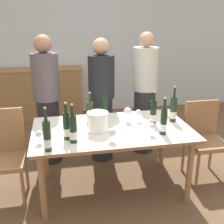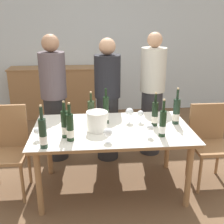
{
  "view_description": "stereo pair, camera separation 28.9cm",
  "coord_description": "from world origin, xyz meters",
  "px_view_note": "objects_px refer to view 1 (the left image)",
  "views": [
    {
      "loc": [
        -0.53,
        -2.68,
        1.87
      ],
      "look_at": [
        0.0,
        0.0,
        0.91
      ],
      "focal_mm": 45.0,
      "sensor_mm": 36.0,
      "label": 1
    },
    {
      "loc": [
        -0.24,
        -2.72,
        1.87
      ],
      "look_at": [
        0.0,
        0.0,
        0.91
      ],
      "focal_mm": 45.0,
      "sensor_mm": 36.0,
      "label": 2
    }
  ],
  "objects_px": {
    "sideboard_cabinet": "(39,94)",
    "chair_right_end": "(204,134)",
    "wine_bottle_4": "(47,137)",
    "person_guest_right": "(144,95)",
    "wine_bottle_3": "(153,113)",
    "wine_glass_3": "(138,113)",
    "ice_bucket": "(98,121)",
    "chair_left_end": "(4,149)",
    "wine_bottle_0": "(164,122)",
    "wine_bottle_2": "(90,114)",
    "wine_bottle_6": "(173,110)",
    "wine_glass_2": "(39,135)",
    "wine_glass_0": "(112,133)",
    "person_host": "(47,101)",
    "wine_glass_4": "(128,112)",
    "wine_glass_1": "(152,127)",
    "person_guest_left": "(102,102)",
    "dining_table": "(112,134)",
    "wine_bottle_1": "(73,129)",
    "wine_bottle_7": "(105,111)",
    "wine_bottle_5": "(67,127)"
  },
  "relations": [
    {
      "from": "ice_bucket",
      "to": "wine_glass_4",
      "type": "relative_size",
      "value": 1.34
    },
    {
      "from": "dining_table",
      "to": "wine_bottle_6",
      "type": "relative_size",
      "value": 4.1
    },
    {
      "from": "wine_glass_2",
      "to": "wine_bottle_0",
      "type": "bearing_deg",
      "value": -0.94
    },
    {
      "from": "wine_glass_0",
      "to": "person_host",
      "type": "distance_m",
      "value": 1.27
    },
    {
      "from": "wine_bottle_0",
      "to": "ice_bucket",
      "type": "bearing_deg",
      "value": 162.45
    },
    {
      "from": "chair_left_end",
      "to": "person_guest_left",
      "type": "distance_m",
      "value": 1.32
    },
    {
      "from": "wine_glass_2",
      "to": "person_guest_left",
      "type": "bearing_deg",
      "value": 52.33
    },
    {
      "from": "person_guest_right",
      "to": "chair_right_end",
      "type": "bearing_deg",
      "value": -56.19
    },
    {
      "from": "wine_glass_2",
      "to": "person_guest_right",
      "type": "relative_size",
      "value": 0.08
    },
    {
      "from": "wine_bottle_5",
      "to": "chair_left_end",
      "type": "xyz_separation_m",
      "value": [
        -0.65,
        0.27,
        -0.31
      ]
    },
    {
      "from": "wine_bottle_1",
      "to": "wine_bottle_5",
      "type": "height_order",
      "value": "wine_bottle_1"
    },
    {
      "from": "wine_bottle_0",
      "to": "wine_bottle_2",
      "type": "bearing_deg",
      "value": 151.95
    },
    {
      "from": "wine_bottle_2",
      "to": "wine_glass_4",
      "type": "bearing_deg",
      "value": 5.5
    },
    {
      "from": "person_guest_left",
      "to": "wine_glass_3",
      "type": "bearing_deg",
      "value": -61.01
    },
    {
      "from": "ice_bucket",
      "to": "person_host",
      "type": "distance_m",
      "value": 0.98
    },
    {
      "from": "dining_table",
      "to": "chair_left_end",
      "type": "bearing_deg",
      "value": 175.46
    },
    {
      "from": "wine_glass_2",
      "to": "person_host",
      "type": "height_order",
      "value": "person_host"
    },
    {
      "from": "wine_bottle_0",
      "to": "wine_bottle_3",
      "type": "relative_size",
      "value": 1.03
    },
    {
      "from": "wine_bottle_6",
      "to": "person_host",
      "type": "relative_size",
      "value": 0.24
    },
    {
      "from": "sideboard_cabinet",
      "to": "wine_bottle_1",
      "type": "distance_m",
      "value": 2.83
    },
    {
      "from": "ice_bucket",
      "to": "wine_glass_1",
      "type": "bearing_deg",
      "value": -21.95
    },
    {
      "from": "wine_bottle_2",
      "to": "wine_glass_3",
      "type": "height_order",
      "value": "wine_bottle_2"
    },
    {
      "from": "person_guest_right",
      "to": "wine_bottle_3",
      "type": "bearing_deg",
      "value": -100.85
    },
    {
      "from": "sideboard_cabinet",
      "to": "chair_left_end",
      "type": "relative_size",
      "value": 1.66
    },
    {
      "from": "wine_glass_1",
      "to": "person_guest_right",
      "type": "relative_size",
      "value": 0.08
    },
    {
      "from": "sideboard_cabinet",
      "to": "chair_right_end",
      "type": "distance_m",
      "value": 3.14
    },
    {
      "from": "wine_bottle_4",
      "to": "person_guest_left",
      "type": "xyz_separation_m",
      "value": [
        0.66,
        1.13,
        -0.07
      ]
    },
    {
      "from": "person_guest_left",
      "to": "wine_bottle_1",
      "type": "bearing_deg",
      "value": -113.16
    },
    {
      "from": "sideboard_cabinet",
      "to": "wine_glass_2",
      "type": "height_order",
      "value": "sideboard_cabinet"
    },
    {
      "from": "wine_bottle_7",
      "to": "wine_bottle_3",
      "type": "bearing_deg",
      "value": -12.79
    },
    {
      "from": "dining_table",
      "to": "wine_bottle_3",
      "type": "relative_size",
      "value": 4.48
    },
    {
      "from": "wine_bottle_4",
      "to": "person_host",
      "type": "distance_m",
      "value": 1.19
    },
    {
      "from": "ice_bucket",
      "to": "wine_bottle_6",
      "type": "distance_m",
      "value": 0.87
    },
    {
      "from": "wine_bottle_2",
      "to": "wine_glass_4",
      "type": "height_order",
      "value": "wine_bottle_2"
    },
    {
      "from": "ice_bucket",
      "to": "wine_bottle_3",
      "type": "bearing_deg",
      "value": 7.5
    },
    {
      "from": "wine_bottle_6",
      "to": "wine_bottle_7",
      "type": "bearing_deg",
      "value": 173.97
    },
    {
      "from": "wine_bottle_6",
      "to": "person_guest_left",
      "type": "distance_m",
      "value": 0.96
    },
    {
      "from": "dining_table",
      "to": "person_host",
      "type": "distance_m",
      "value": 1.05
    },
    {
      "from": "wine_bottle_2",
      "to": "wine_bottle_1",
      "type": "bearing_deg",
      "value": -118.14
    },
    {
      "from": "wine_bottle_3",
      "to": "wine_glass_4",
      "type": "height_order",
      "value": "wine_bottle_3"
    },
    {
      "from": "wine_bottle_4",
      "to": "person_guest_right",
      "type": "xyz_separation_m",
      "value": [
        1.26,
        1.24,
        -0.04
      ]
    },
    {
      "from": "wine_glass_2",
      "to": "wine_glass_0",
      "type": "bearing_deg",
      "value": -8.7
    },
    {
      "from": "dining_table",
      "to": "wine_bottle_3",
      "type": "bearing_deg",
      "value": 4.16
    },
    {
      "from": "ice_bucket",
      "to": "chair_left_end",
      "type": "relative_size",
      "value": 0.23
    },
    {
      "from": "wine_glass_3",
      "to": "wine_glass_4",
      "type": "bearing_deg",
      "value": 174.17
    },
    {
      "from": "wine_bottle_0",
      "to": "person_guest_left",
      "type": "bearing_deg",
      "value": 115.54
    },
    {
      "from": "chair_right_end",
      "to": "wine_bottle_3",
      "type": "bearing_deg",
      "value": -175.63
    },
    {
      "from": "sideboard_cabinet",
      "to": "wine_glass_3",
      "type": "bearing_deg",
      "value": -62.83
    },
    {
      "from": "ice_bucket",
      "to": "sideboard_cabinet",
      "type": "bearing_deg",
      "value": 105.84
    },
    {
      "from": "chair_left_end",
      "to": "wine_glass_2",
      "type": "bearing_deg",
      "value": -38.93
    }
  ]
}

